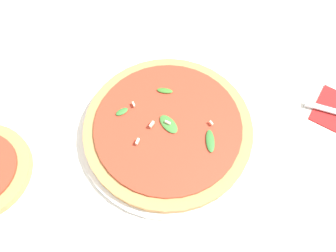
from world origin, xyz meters
TOP-DOWN VIEW (x-y plane):
  - ground_plane at (0.00, 0.00)m, footprint 6.00×6.00m
  - pizza_arugula_main at (0.04, 0.02)m, footprint 0.35×0.35m

SIDE VIEW (x-z plane):
  - ground_plane at x=0.00m, z-range 0.00..0.00m
  - pizza_arugula_main at x=0.04m, z-range -0.01..0.04m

